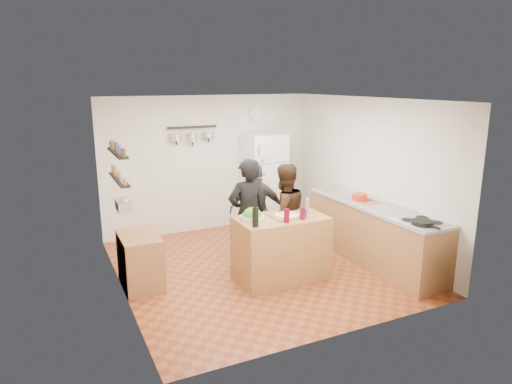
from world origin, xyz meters
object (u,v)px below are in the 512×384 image
counter_run (373,234)px  fridge (264,181)px  person_left (248,215)px  person_back (257,210)px  side_table (140,260)px  red_bowl (360,197)px  wall_clock (256,113)px  pepper_mill (307,207)px  prep_island (281,248)px  skillet (423,223)px  wine_bottle (255,217)px  salad_bowl (252,218)px  salt_canister (304,213)px  person_center (284,215)px

counter_run → fridge: (-0.75, 2.30, 0.45)m
person_left → person_back: bearing=-130.2°
counter_run → side_table: 3.51m
person_back → red_bowl: 1.63m
wall_clock → pepper_mill: bearing=-98.9°
prep_island → skillet: (1.50, -1.11, 0.49)m
person_back → red_bowl: (1.45, -0.72, 0.22)m
wine_bottle → person_back: person_back is taller
prep_island → pepper_mill: size_ratio=7.18×
salad_bowl → wall_clock: bearing=63.4°
wine_bottle → person_left: 0.80m
salt_canister → wall_clock: (0.55, 2.70, 1.18)m
skillet → counter_run: bearing=84.6°
fridge → salad_bowl: bearing=-120.0°
person_center → skillet: 1.98m
person_left → side_table: size_ratio=2.10×
person_left → person_center: bearing=171.6°
wine_bottle → fridge: size_ratio=0.14×
counter_run → person_back: bearing=145.3°
fridge → side_table: 3.19m
salad_bowl → wall_clock: (1.27, 2.53, 1.21)m
prep_island → person_center: bearing=57.2°
red_bowl → person_center: bearing=171.4°
pepper_mill → counter_run: 1.27m
salt_canister → side_table: size_ratio=0.15×
pepper_mill → person_back: person_back is taller
wine_bottle → side_table: size_ratio=0.32×
salad_bowl → wall_clock: wall_clock is taller
prep_island → skillet: size_ratio=4.38×
wall_clock → person_center: bearing=-104.6°
person_center → counter_run: person_center is taller
salad_bowl → wine_bottle: wine_bottle is taller
red_bowl → salt_canister: bearing=-162.8°
person_back → side_table: 2.01m
counter_run → skillet: skillet is taller
counter_run → person_center: bearing=158.8°
fridge → salt_canister: bearing=-103.0°
person_back → skillet: 2.53m
counter_run → prep_island: bearing=178.1°
prep_island → red_bowl: (1.55, 0.26, 0.51)m
person_left → person_back: person_left is taller
counter_run → wall_clock: bearing=105.9°
salad_bowl → side_table: (-1.42, 0.57, -0.58)m
wine_bottle → skillet: size_ratio=0.89×
salad_bowl → wine_bottle: bearing=-106.5°
person_center → wall_clock: bearing=-106.8°
wine_bottle → counter_run: size_ratio=0.10×
person_back → side_table: person_back is taller
salad_bowl → skillet: (1.92, -1.16, 0.01)m
salt_canister → skillet: salt_canister is taller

